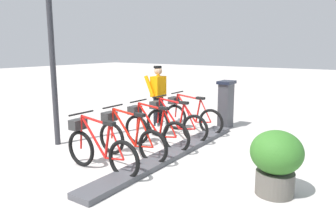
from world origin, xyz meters
TOP-DOWN VIEW (x-y plane):
  - ground_plane at (0.00, 0.00)m, footprint 60.00×60.00m
  - dock_rail_base at (0.00, 0.00)m, footprint 0.44×4.79m
  - payment_kiosk at (0.05, -2.72)m, footprint 0.36×0.52m
  - bike_docked_0 at (0.62, -1.80)m, footprint 1.72×0.54m
  - bike_docked_1 at (0.62, -1.00)m, footprint 1.72×0.54m
  - bike_docked_2 at (0.62, -0.20)m, footprint 1.72×0.54m
  - bike_docked_3 at (0.62, 0.60)m, footprint 1.72×0.54m
  - bike_docked_4 at (0.62, 1.40)m, footprint 1.72×0.54m
  - worker_near_rack at (1.71, -1.90)m, footprint 0.48×0.64m
  - lamp_post at (2.56, 0.79)m, footprint 0.32×0.32m
  - planter_bush at (-2.19, 0.56)m, footprint 0.76×0.76m

SIDE VIEW (x-z plane):
  - ground_plane at x=0.00m, z-range 0.00..0.00m
  - dock_rail_base at x=0.00m, z-range 0.00..0.10m
  - bike_docked_0 at x=0.62m, z-range -0.08..0.94m
  - bike_docked_1 at x=0.62m, z-range -0.08..0.94m
  - bike_docked_2 at x=0.62m, z-range -0.08..0.94m
  - bike_docked_3 at x=0.62m, z-range -0.08..0.94m
  - bike_docked_4 at x=0.62m, z-range -0.08..0.94m
  - planter_bush at x=-2.19m, z-range 0.06..1.03m
  - payment_kiosk at x=0.05m, z-range 0.03..1.31m
  - worker_near_rack at x=1.71m, z-range 0.08..1.74m
  - lamp_post at x=2.56m, z-range 0.62..4.74m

